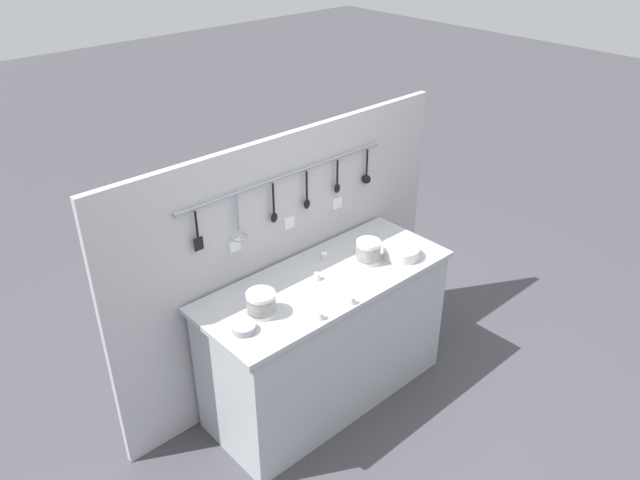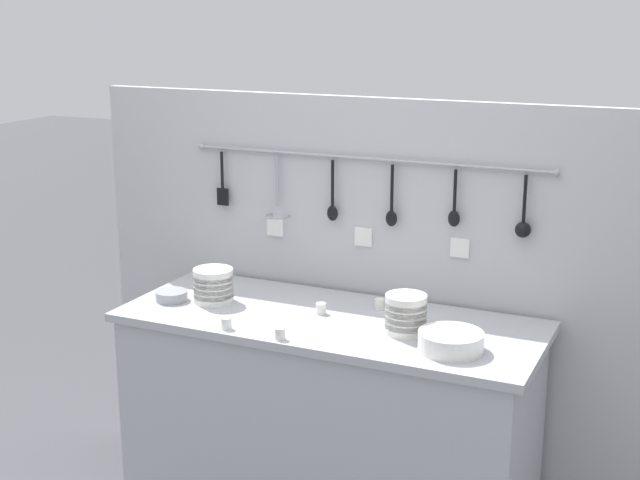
% 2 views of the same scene
% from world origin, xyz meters
% --- Properties ---
extents(ground_plane, '(20.00, 20.00, 0.00)m').
position_xyz_m(ground_plane, '(0.00, 0.00, 0.00)').
color(ground_plane, '#424247').
extents(counter, '(1.51, 0.61, 0.85)m').
position_xyz_m(counter, '(0.00, 0.00, 0.43)').
color(counter, '#ADAFB5').
rests_on(counter, ground).
extents(back_wall, '(2.31, 0.11, 1.60)m').
position_xyz_m(back_wall, '(0.00, 0.34, 0.80)').
color(back_wall, '#B2B2B7').
rests_on(back_wall, ground).
extents(bowl_stack_nested_right, '(0.14, 0.14, 0.14)m').
position_xyz_m(bowl_stack_nested_right, '(0.30, -0.03, 0.92)').
color(bowl_stack_nested_right, silver).
rests_on(bowl_stack_nested_right, counter).
extents(bowl_stack_wide_centre, '(0.15, 0.15, 0.13)m').
position_xyz_m(bowl_stack_wide_centre, '(-0.47, -0.02, 0.92)').
color(bowl_stack_wide_centre, silver).
rests_on(bowl_stack_wide_centre, counter).
extents(plate_stack, '(0.21, 0.21, 0.06)m').
position_xyz_m(plate_stack, '(0.48, -0.13, 0.88)').
color(plate_stack, silver).
rests_on(plate_stack, counter).
extents(steel_mixing_bowl, '(0.12, 0.12, 0.04)m').
position_xyz_m(steel_mixing_bowl, '(-0.62, -0.08, 0.87)').
color(steel_mixing_bowl, '#93969E').
rests_on(steel_mixing_bowl, counter).
extents(cup_front_left, '(0.04, 0.04, 0.04)m').
position_xyz_m(cup_front_left, '(-0.06, -0.26, 0.87)').
color(cup_front_left, silver).
rests_on(cup_front_left, counter).
extents(cup_back_left, '(0.04, 0.04, 0.04)m').
position_xyz_m(cup_back_left, '(-0.28, -0.25, 0.87)').
color(cup_back_left, silver).
rests_on(cup_back_left, counter).
extents(cup_centre, '(0.04, 0.04, 0.04)m').
position_xyz_m(cup_centre, '(-0.05, 0.02, 0.87)').
color(cup_centre, silver).
rests_on(cup_centre, counter).
extents(cup_mid_row, '(0.04, 0.04, 0.04)m').
position_xyz_m(cup_mid_row, '(0.13, 0.16, 0.87)').
color(cup_mid_row, silver).
rests_on(cup_mid_row, counter).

